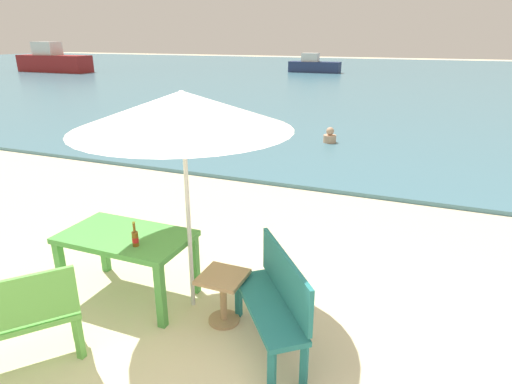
{
  "coord_description": "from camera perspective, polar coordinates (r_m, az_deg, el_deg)",
  "views": [
    {
      "loc": [
        1.63,
        -2.57,
        2.77
      ],
      "look_at": [
        -0.63,
        3.0,
        0.6
      ],
      "focal_mm": 30.41,
      "sensor_mm": 36.0,
      "label": 1
    }
  ],
  "objects": [
    {
      "name": "side_table_wood",
      "position": [
        4.48,
        -4.34,
        -12.9
      ],
      "size": [
        0.44,
        0.44,
        0.54
      ],
      "color": "tan",
      "rests_on": "ground_plane"
    },
    {
      "name": "sea_water",
      "position": [
        32.73,
        19.77,
        13.96
      ],
      "size": [
        120.0,
        50.0,
        0.08
      ],
      "primitive_type": "cube",
      "color": "teal",
      "rests_on": "ground_plane"
    },
    {
      "name": "beer_bottle_amber",
      "position": [
        4.57,
        -15.61,
        -5.79
      ],
      "size": [
        0.07,
        0.07,
        0.26
      ],
      "color": "brown",
      "rests_on": "picnic_table_green"
    },
    {
      "name": "patio_umbrella",
      "position": [
        4.16,
        -9.68,
        10.5
      ],
      "size": [
        2.1,
        2.1,
        2.3
      ],
      "color": "silver",
      "rests_on": "ground_plane"
    },
    {
      "name": "swimmer_person",
      "position": [
        11.82,
        9.68,
        7.2
      ],
      "size": [
        0.34,
        0.34,
        0.41
      ],
      "color": "tan",
      "rests_on": "sea_water"
    },
    {
      "name": "ground_plane",
      "position": [
        4.12,
        -8.22,
        -22.69
      ],
      "size": [
        120.0,
        120.0,
        0.0
      ],
      "primitive_type": "plane",
      "color": "beige"
    },
    {
      "name": "boat_ferry",
      "position": [
        38.86,
        -25.09,
        15.32
      ],
      "size": [
        6.2,
        1.69,
        2.25
      ],
      "color": "maroon",
      "rests_on": "sea_water"
    },
    {
      "name": "bench_teal_center",
      "position": [
        4.06,
        2.54,
        -13.54
      ],
      "size": [
        1.03,
        1.16,
        0.95
      ],
      "color": "#237275",
      "rests_on": "ground_plane"
    },
    {
      "name": "boat_barge",
      "position": [
        35.21,
        7.62,
        16.16
      ],
      "size": [
        3.95,
        1.08,
        1.44
      ],
      "color": "navy",
      "rests_on": "sea_water"
    },
    {
      "name": "bench_green_left",
      "position": [
        4.31,
        -30.4,
        -14.39
      ],
      "size": [
        1.05,
        1.15,
        0.95
      ],
      "color": "#60B24C",
      "rests_on": "ground_plane"
    },
    {
      "name": "picnic_table_green",
      "position": [
        4.94,
        -16.67,
        -6.52
      ],
      "size": [
        1.4,
        0.8,
        0.76
      ],
      "color": "#4C9E47",
      "rests_on": "ground_plane"
    }
  ]
}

